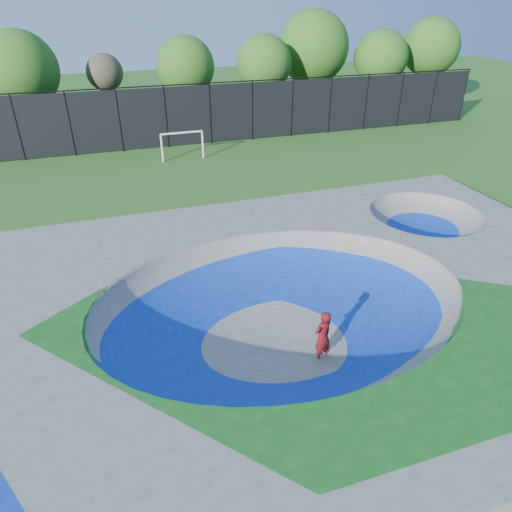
{
  "coord_description": "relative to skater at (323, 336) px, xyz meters",
  "views": [
    {
      "loc": [
        -4.18,
        -10.02,
        8.9
      ],
      "look_at": [
        0.21,
        3.0,
        1.1
      ],
      "focal_mm": 32.0,
      "sensor_mm": 36.0,
      "label": 1
    }
  ],
  "objects": [
    {
      "name": "fence",
      "position": [
        -0.68,
        22.32,
        1.3
      ],
      "size": [
        48.09,
        0.09,
        4.04
      ],
      "color": "black",
      "rests_on": "ground"
    },
    {
      "name": "skate_deck",
      "position": [
        -0.68,
        1.32,
        -0.05
      ],
      "size": [
        22.0,
        14.0,
        1.5
      ],
      "primitive_type": "cube",
      "color": "gray",
      "rests_on": "ground"
    },
    {
      "name": "treeline",
      "position": [
        0.49,
        27.33,
        4.16
      ],
      "size": [
        51.59,
        7.48,
        8.22
      ],
      "color": "#3F321F",
      "rests_on": "ground"
    },
    {
      "name": "soccer_goal",
      "position": [
        -0.26,
        19.26,
        0.41
      ],
      "size": [
        2.67,
        0.12,
        1.76
      ],
      "color": "white",
      "rests_on": "ground"
    },
    {
      "name": "skater",
      "position": [
        0.0,
        0.0,
        0.0
      ],
      "size": [
        0.68,
        0.56,
        1.6
      ],
      "primitive_type": "imported",
      "rotation": [
        0.0,
        0.0,
        3.48
      ],
      "color": "red",
      "rests_on": "ground"
    },
    {
      "name": "skateboard",
      "position": [
        0.0,
        0.0,
        -0.78
      ],
      "size": [
        0.79,
        0.55,
        0.05
      ],
      "primitive_type": "cube",
      "rotation": [
        0.0,
        0.0,
        0.47
      ],
      "color": "black",
      "rests_on": "ground"
    },
    {
      "name": "ground",
      "position": [
        -0.68,
        1.32,
        -0.8
      ],
      "size": [
        120.0,
        120.0,
        0.0
      ],
      "primitive_type": "plane",
      "color": "#295C19",
      "rests_on": "ground"
    }
  ]
}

